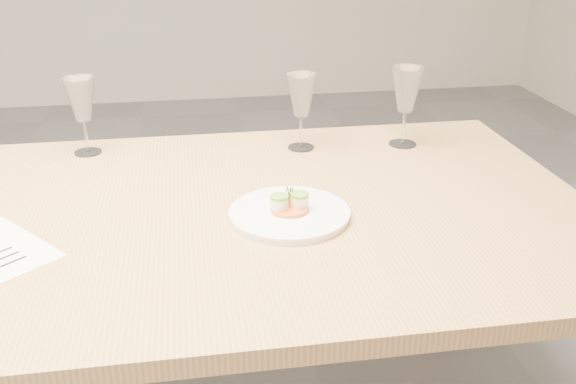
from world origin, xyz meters
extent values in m
cube|color=tan|center=(0.00, 0.00, 0.73)|extent=(2.40, 1.00, 0.04)
cylinder|color=tan|center=(1.10, 0.40, 0.35)|extent=(0.07, 0.07, 0.71)
cylinder|color=white|center=(0.52, -0.07, 0.76)|extent=(0.25, 0.25, 0.01)
cylinder|color=white|center=(0.52, -0.07, 0.76)|extent=(0.26, 0.26, 0.01)
cylinder|color=orange|center=(0.52, -0.07, 0.77)|extent=(0.08, 0.08, 0.01)
cylinder|color=beige|center=(0.50, -0.07, 0.79)|extent=(0.04, 0.04, 0.02)
cylinder|color=beige|center=(0.54, -0.07, 0.79)|extent=(0.04, 0.04, 0.02)
cylinder|color=#73AA2F|center=(0.50, -0.07, 0.80)|extent=(0.04, 0.04, 0.01)
cylinder|color=#73AA2F|center=(0.54, -0.07, 0.80)|extent=(0.04, 0.04, 0.01)
cylinder|color=#CABB6B|center=(0.57, -0.11, 0.76)|extent=(0.04, 0.04, 0.00)
cylinder|color=white|center=(0.05, 0.40, 0.75)|extent=(0.07, 0.07, 0.00)
cylinder|color=white|center=(0.05, 0.40, 0.80)|extent=(0.01, 0.01, 0.09)
cone|color=white|center=(0.05, 0.40, 0.90)|extent=(0.08, 0.08, 0.11)
cylinder|color=white|center=(0.62, 0.34, 0.75)|extent=(0.07, 0.07, 0.00)
cylinder|color=white|center=(0.62, 0.34, 0.80)|extent=(0.01, 0.01, 0.09)
cone|color=white|center=(0.62, 0.34, 0.90)|extent=(0.08, 0.08, 0.11)
cylinder|color=white|center=(0.90, 0.32, 0.75)|extent=(0.08, 0.08, 0.00)
cylinder|color=white|center=(0.90, 0.32, 0.80)|extent=(0.01, 0.01, 0.09)
cone|color=white|center=(0.90, 0.32, 0.91)|extent=(0.09, 0.09, 0.12)
camera|label=1|loc=(0.32, -1.27, 1.36)|focal=40.00mm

